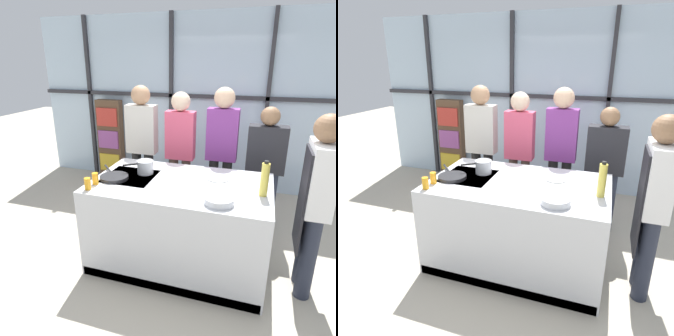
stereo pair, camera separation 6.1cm
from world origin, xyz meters
The scene contains 17 objects.
ground_plane centered at (0.00, 0.00, 0.00)m, with size 18.00×18.00×0.00m, color #BCB29E.
back_window_wall centered at (0.00, 2.20, 1.40)m, with size 6.40×0.10×2.80m.
bookshelf centered at (-1.87, 2.02, 0.72)m, with size 0.46×0.19×1.44m.
demo_island centered at (0.00, 0.00, 0.47)m, with size 1.80×1.08×0.93m.
chef centered at (1.24, -0.08, 0.97)m, with size 0.24×0.45×1.71m.
spectator_far_left centered at (-0.81, 0.95, 1.05)m, with size 0.41×0.25×1.80m.
spectator_center_left centered at (-0.27, 0.95, 1.02)m, with size 0.37×0.24×1.73m.
spectator_center_right centered at (0.27, 0.95, 1.07)m, with size 0.38×0.25×1.80m.
spectator_far_right centered at (0.81, 0.95, 0.89)m, with size 0.45×0.22×1.60m.
frying_pan centered at (-0.69, -0.12, 0.95)m, with size 0.41×0.44×0.04m.
saucepan centered at (-0.44, 0.12, 1.01)m, with size 0.29×0.24×0.15m.
white_plate centered at (0.35, 0.19, 0.94)m, with size 0.22×0.22×0.01m, color white.
mixing_bowl centered at (0.44, -0.36, 0.97)m, with size 0.26×0.26×0.06m.
oil_bottle centered at (0.80, -0.07, 1.09)m, with size 0.07×0.07×0.33m.
pepper_grinder centered at (0.81, 0.41, 1.02)m, with size 0.05×0.05×0.18m.
juice_glass_near centered at (-0.80, -0.44, 0.99)m, with size 0.06×0.06×0.12m, color orange.
juice_glass_far centered at (-0.80, -0.30, 0.99)m, with size 0.06×0.06×0.12m, color orange.
Camera 2 is at (0.78, -2.69, 2.11)m, focal length 32.00 mm.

